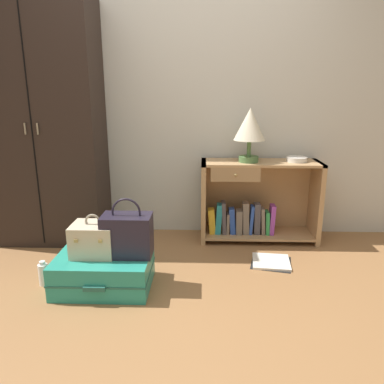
% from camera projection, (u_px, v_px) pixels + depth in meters
% --- Properties ---
extents(ground_plane, '(9.00, 9.00, 0.00)m').
position_uv_depth(ground_plane, '(168.00, 317.00, 2.23)').
color(ground_plane, olive).
extents(back_wall, '(6.40, 0.10, 2.60)m').
position_uv_depth(back_wall, '(181.00, 92.00, 3.33)').
color(back_wall, beige).
rests_on(back_wall, ground_plane).
extents(wardrobe, '(0.97, 0.47, 2.05)m').
position_uv_depth(wardrobe, '(44.00, 126.00, 3.15)').
color(wardrobe, black).
rests_on(wardrobe, ground_plane).
extents(bookshelf, '(1.04, 0.36, 0.72)m').
position_uv_depth(bookshelf, '(254.00, 203.00, 3.33)').
color(bookshelf, tan).
rests_on(bookshelf, ground_plane).
extents(table_lamp, '(0.27, 0.27, 0.46)m').
position_uv_depth(table_lamp, '(250.00, 127.00, 3.12)').
color(table_lamp, '#4C7542').
rests_on(table_lamp, bookshelf).
extents(bowl, '(0.18, 0.18, 0.04)m').
position_uv_depth(bowl, '(297.00, 159.00, 3.20)').
color(bowl, silver).
rests_on(bowl, bookshelf).
extents(suitcase_large, '(0.65, 0.48, 0.23)m').
position_uv_depth(suitcase_large, '(104.00, 271.00, 2.54)').
color(suitcase_large, teal).
rests_on(suitcase_large, ground_plane).
extents(train_case, '(0.29, 0.25, 0.29)m').
position_uv_depth(train_case, '(94.00, 239.00, 2.52)').
color(train_case, beige).
rests_on(train_case, suitcase_large).
extents(handbag, '(0.33, 0.20, 0.40)m').
position_uv_depth(handbag, '(127.00, 235.00, 2.49)').
color(handbag, '#231E2D').
rests_on(handbag, suitcase_large).
extents(bottle, '(0.07, 0.07, 0.18)m').
position_uv_depth(bottle, '(43.00, 274.00, 2.58)').
color(bottle, white).
rests_on(bottle, ground_plane).
extents(open_book_on_floor, '(0.36, 0.35, 0.02)m').
position_uv_depth(open_book_on_floor, '(271.00, 262.00, 2.92)').
color(open_book_on_floor, white).
rests_on(open_book_on_floor, ground_plane).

